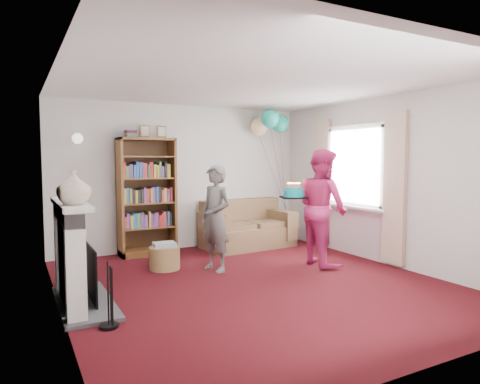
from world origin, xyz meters
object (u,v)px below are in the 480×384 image
bookcase (146,198)px  person_magenta (322,207)px  person_striped (215,218)px  birthday_cake (294,193)px  sofa (246,229)px

bookcase → person_magenta: size_ratio=1.23×
bookcase → person_striped: size_ratio=1.42×
bookcase → person_striped: 1.60m
birthday_cake → person_magenta: bearing=-3.8°
person_magenta → bookcase: bearing=52.7°
sofa → person_magenta: bearing=-82.1°
bookcase → birthday_cake: bookcase is taller
bookcase → person_magenta: 2.84m
bookcase → person_magenta: (2.11, -1.91, -0.08)m
sofa → person_striped: bearing=-137.8°
sofa → birthday_cake: (-0.13, -1.64, 0.76)m
bookcase → person_magenta: bearing=-42.1°
sofa → person_magenta: size_ratio=0.92×
sofa → person_magenta: 1.79m
person_striped → person_magenta: size_ratio=0.87×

